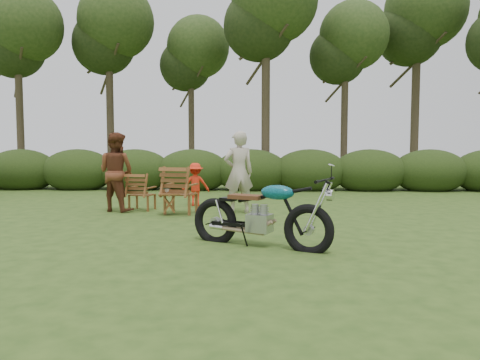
{
  "coord_description": "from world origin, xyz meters",
  "views": [
    {
      "loc": [
        0.27,
        -6.9,
        1.55
      ],
      "look_at": [
        -0.08,
        1.59,
        0.9
      ],
      "focal_mm": 35.0,
      "sensor_mm": 36.0,
      "label": 1
    }
  ],
  "objects_px": {
    "cup": "(167,191)",
    "lawn_chair_right": "(181,213)",
    "adult_a": "(239,213)",
    "side_table": "(169,204)",
    "adult_b": "(117,211)",
    "motorcycle": "(259,246)",
    "child": "(196,206)",
    "lawn_chair_left": "(142,210)"
  },
  "relations": [
    {
      "from": "cup",
      "to": "lawn_chair_right",
      "type": "bearing_deg",
      "value": 39.86
    },
    {
      "from": "lawn_chair_right",
      "to": "adult_a",
      "type": "relative_size",
      "value": 0.57
    },
    {
      "from": "side_table",
      "to": "adult_b",
      "type": "xyz_separation_m",
      "value": [
        -1.33,
        0.55,
        -0.24
      ]
    },
    {
      "from": "motorcycle",
      "to": "child",
      "type": "distance_m",
      "value": 4.9
    },
    {
      "from": "cup",
      "to": "adult_a",
      "type": "height_order",
      "value": "adult_a"
    },
    {
      "from": "lawn_chair_right",
      "to": "adult_b",
      "type": "xyz_separation_m",
      "value": [
        -1.55,
        0.3,
        0.0
      ]
    },
    {
      "from": "side_table",
      "to": "adult_a",
      "type": "xyz_separation_m",
      "value": [
        1.5,
        0.39,
        -0.24
      ]
    },
    {
      "from": "lawn_chair_left",
      "to": "adult_a",
      "type": "height_order",
      "value": "adult_a"
    },
    {
      "from": "side_table",
      "to": "adult_b",
      "type": "height_order",
      "value": "adult_b"
    },
    {
      "from": "side_table",
      "to": "lawn_chair_right",
      "type": "bearing_deg",
      "value": 50.33
    },
    {
      "from": "lawn_chair_right",
      "to": "side_table",
      "type": "height_order",
      "value": "lawn_chair_right"
    },
    {
      "from": "adult_a",
      "to": "adult_b",
      "type": "bearing_deg",
      "value": -19.65
    },
    {
      "from": "motorcycle",
      "to": "lawn_chair_right",
      "type": "distance_m",
      "value": 3.74
    },
    {
      "from": "lawn_chair_left",
      "to": "adult_a",
      "type": "xyz_separation_m",
      "value": [
        2.3,
        -0.37,
        0.0
      ]
    },
    {
      "from": "side_table",
      "to": "cup",
      "type": "height_order",
      "value": "cup"
    },
    {
      "from": "cup",
      "to": "adult_a",
      "type": "distance_m",
      "value": 1.68
    },
    {
      "from": "side_table",
      "to": "child",
      "type": "distance_m",
      "value": 1.64
    },
    {
      "from": "motorcycle",
      "to": "adult_b",
      "type": "xyz_separation_m",
      "value": [
        -3.31,
        3.6,
        0.0
      ]
    },
    {
      "from": "lawn_chair_left",
      "to": "cup",
      "type": "relative_size",
      "value": 7.89
    },
    {
      "from": "motorcycle",
      "to": "adult_a",
      "type": "relative_size",
      "value": 1.19
    },
    {
      "from": "lawn_chair_left",
      "to": "child",
      "type": "bearing_deg",
      "value": -132.96
    },
    {
      "from": "motorcycle",
      "to": "child",
      "type": "bearing_deg",
      "value": 134.71
    },
    {
      "from": "cup",
      "to": "adult_b",
      "type": "xyz_separation_m",
      "value": [
        -1.29,
        0.51,
        -0.53
      ]
    },
    {
      "from": "lawn_chair_right",
      "to": "cup",
      "type": "bearing_deg",
      "value": 51.49
    },
    {
      "from": "lawn_chair_right",
      "to": "side_table",
      "type": "distance_m",
      "value": 0.41
    },
    {
      "from": "motorcycle",
      "to": "adult_a",
      "type": "bearing_deg",
      "value": 123.24
    },
    {
      "from": "adult_a",
      "to": "child",
      "type": "bearing_deg",
      "value": -62.49
    },
    {
      "from": "lawn_chair_right",
      "to": "lawn_chair_left",
      "type": "xyz_separation_m",
      "value": [
        -1.0,
        0.51,
        0.0
      ]
    },
    {
      "from": "lawn_chair_right",
      "to": "cup",
      "type": "relative_size",
      "value": 9.55
    },
    {
      "from": "adult_b",
      "to": "side_table",
      "type": "bearing_deg",
      "value": 179.58
    },
    {
      "from": "side_table",
      "to": "cup",
      "type": "relative_size",
      "value": 4.42
    },
    {
      "from": "motorcycle",
      "to": "cup",
      "type": "bearing_deg",
      "value": 148.75
    },
    {
      "from": "cup",
      "to": "adult_a",
      "type": "relative_size",
      "value": 0.06
    },
    {
      "from": "adult_a",
      "to": "cup",
      "type": "bearing_deg",
      "value": -3.55
    },
    {
      "from": "cup",
      "to": "adult_b",
      "type": "bearing_deg",
      "value": 158.19
    },
    {
      "from": "lawn_chair_right",
      "to": "adult_a",
      "type": "bearing_deg",
      "value": -162.33
    },
    {
      "from": "lawn_chair_left",
      "to": "adult_b",
      "type": "xyz_separation_m",
      "value": [
        -0.54,
        -0.21,
        0.0
      ]
    },
    {
      "from": "lawn_chair_left",
      "to": "side_table",
      "type": "bearing_deg",
      "value": 147.76
    },
    {
      "from": "adult_b",
      "to": "motorcycle",
      "type": "bearing_deg",
      "value": 154.67
    },
    {
      "from": "lawn_chair_right",
      "to": "child",
      "type": "distance_m",
      "value": 1.33
    },
    {
      "from": "lawn_chair_right",
      "to": "lawn_chair_left",
      "type": "relative_size",
      "value": 1.21
    },
    {
      "from": "lawn_chair_left",
      "to": "cup",
      "type": "bearing_deg",
      "value": 147.39
    }
  ]
}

